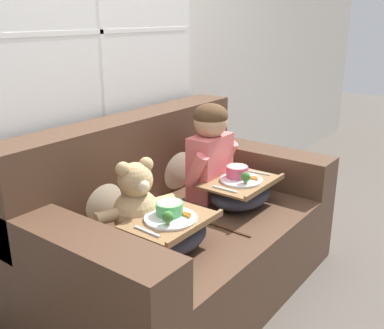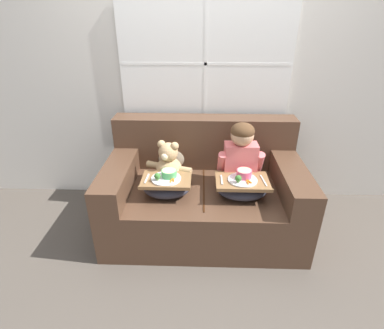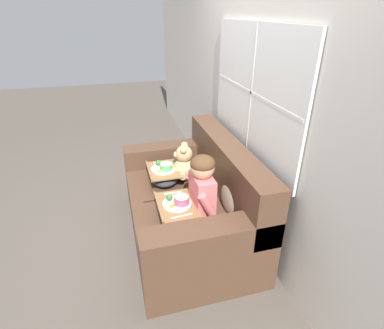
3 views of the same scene
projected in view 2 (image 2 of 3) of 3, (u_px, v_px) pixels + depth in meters
name	position (u px, v px, depth m)	size (l,w,h in m)	color
ground_plane	(203.00, 226.00, 2.75)	(14.00, 14.00, 0.00)	#4C443D
wall_back_with_window	(205.00, 68.00, 2.70)	(8.00, 0.08, 2.60)	beige
couch	(204.00, 192.00, 2.66)	(1.64, 1.00, 0.91)	#4C3323
throw_pillow_behind_child	(237.00, 153.00, 2.75)	(0.35, 0.17, 0.37)	#C1B293
throw_pillow_behind_teddy	(172.00, 152.00, 2.77)	(0.32, 0.15, 0.33)	#C1B293
child_figure	(241.00, 151.00, 2.46)	(0.38, 0.19, 0.54)	#DB6666
teddy_bear	(168.00, 165.00, 2.54)	(0.40, 0.30, 0.38)	tan
lap_tray_child	(242.00, 187.00, 2.38)	(0.42, 0.31, 0.21)	#2D2D38
lap_tray_teddy	(167.00, 186.00, 2.39)	(0.39, 0.29, 0.21)	#2D2D38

